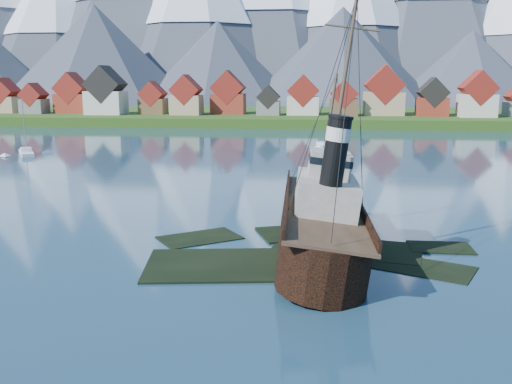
# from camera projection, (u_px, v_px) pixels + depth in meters

# --- Properties ---
(ground) EXTENTS (1400.00, 1400.00, 0.00)m
(ground) POSITION_uv_depth(u_px,v_px,m) (283.00, 259.00, 52.06)
(ground) COLOR #1D3C51
(ground) RESTS_ON ground
(shoal) EXTENTS (31.71, 21.24, 1.14)m
(shoal) POSITION_uv_depth(u_px,v_px,m) (303.00, 256.00, 54.05)
(shoal) COLOR black
(shoal) RESTS_ON ground
(shore_bank) EXTENTS (600.00, 80.00, 3.20)m
(shore_bank) POSITION_uv_depth(u_px,v_px,m) (309.00, 120.00, 217.72)
(shore_bank) COLOR #244814
(shore_bank) RESTS_ON ground
(seawall) EXTENTS (600.00, 2.50, 2.00)m
(seawall) POSITION_uv_depth(u_px,v_px,m) (307.00, 129.00, 180.69)
(seawall) COLOR #3F3D38
(seawall) RESTS_ON ground
(town) EXTENTS (250.96, 16.69, 17.30)m
(town) POSITION_uv_depth(u_px,v_px,m) (215.00, 97.00, 201.96)
(town) COLOR maroon
(town) RESTS_ON ground
(tugboat_wreck) EXTENTS (7.12, 30.68, 24.31)m
(tugboat_wreck) POSITION_uv_depth(u_px,v_px,m) (316.00, 218.00, 54.72)
(tugboat_wreck) COLOR black
(tugboat_wreck) RESTS_ON ground
(sailboat_c) EXTENTS (7.12, 9.39, 12.35)m
(sailboat_c) POSITION_uv_depth(u_px,v_px,m) (26.00, 153.00, 121.25)
(sailboat_c) COLOR white
(sailboat_c) RESTS_ON ground
(sailboat_e) EXTENTS (7.23, 9.14, 10.94)m
(sailboat_e) POSITION_uv_depth(u_px,v_px,m) (331.00, 145.00, 135.80)
(sailboat_e) COLOR white
(sailboat_e) RESTS_ON ground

